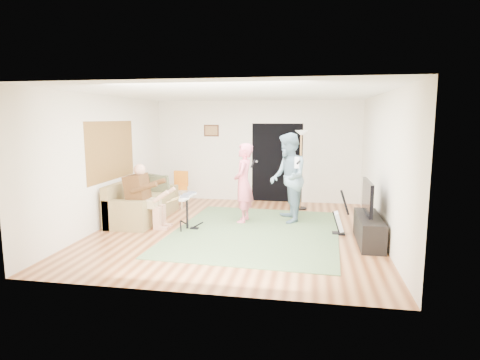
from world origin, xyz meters
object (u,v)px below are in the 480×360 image
object	(u,v)px
torchiere_lamp	(301,156)
television	(368,197)
guitarist	(288,178)
singer	(243,183)
sofa	(140,206)
dining_chair	(179,194)
tv_cabinet	(369,230)
drum_kit	(187,214)
guitar_spare	(339,222)

from	to	relation	value
torchiere_lamp	television	bearing A→B (deg)	-64.21
guitarist	singer	bearing A→B (deg)	-90.66
sofa	dining_chair	bearing A→B (deg)	70.12
torchiere_lamp	tv_cabinet	bearing A→B (deg)	-63.32
drum_kit	guitarist	world-z (taller)	guitarist
drum_kit	singer	size ratio (longest dim) A/B	0.43
singer	guitarist	world-z (taller)	guitarist
sofa	guitarist	bearing A→B (deg)	5.62
sofa	tv_cabinet	bearing A→B (deg)	-11.42
sofa	singer	xyz separation A→B (m)	(2.32, 0.13, 0.56)
sofa	drum_kit	distance (m)	1.45
guitarist	guitar_spare	size ratio (longest dim) A/B	2.21
guitarist	torchiere_lamp	world-z (taller)	torchiere_lamp
guitarist	torchiere_lamp	xyz separation A→B (m)	(0.23, 1.30, 0.37)
tv_cabinet	singer	bearing A→B (deg)	156.13
drum_kit	guitar_spare	bearing A→B (deg)	3.29
dining_chair	television	size ratio (longest dim) A/B	0.89
sofa	drum_kit	world-z (taller)	sofa
torchiere_lamp	dining_chair	bearing A→B (deg)	-173.86
singer	torchiere_lamp	distance (m)	1.96
torchiere_lamp	tv_cabinet	size ratio (longest dim) A/B	1.39
sofa	television	xyz separation A→B (m)	(4.75, -0.97, 0.56)
singer	guitarist	xyz separation A→B (m)	(0.94, 0.20, 0.11)
drum_kit	singer	xyz separation A→B (m)	(1.03, 0.78, 0.53)
dining_chair	drum_kit	bearing A→B (deg)	-60.27
drum_kit	dining_chair	size ratio (longest dim) A/B	0.81
drum_kit	sofa	bearing A→B (deg)	153.37
drum_kit	guitarist	size ratio (longest dim) A/B	0.38
drum_kit	dining_chair	world-z (taller)	dining_chair
tv_cabinet	guitarist	bearing A→B (deg)	139.99
sofa	tv_cabinet	distance (m)	4.89
guitar_spare	torchiere_lamp	world-z (taller)	torchiere_lamp
guitarist	tv_cabinet	distance (m)	2.13
sofa	singer	bearing A→B (deg)	3.09
drum_kit	guitar_spare	size ratio (longest dim) A/B	0.84
drum_kit	torchiere_lamp	size ratio (longest dim) A/B	0.38
sofa	dining_chair	size ratio (longest dim) A/B	2.37
guitar_spare	tv_cabinet	xyz separation A→B (m)	(0.49, -0.49, -0.00)
drum_kit	tv_cabinet	bearing A→B (deg)	-5.21
torchiere_lamp	television	distance (m)	2.92
drum_kit	television	xyz separation A→B (m)	(3.45, -0.32, 0.53)
guitarist	dining_chair	size ratio (longest dim) A/B	2.12
guitar_spare	television	xyz separation A→B (m)	(0.44, -0.49, 0.60)
guitar_spare	guitarist	bearing A→B (deg)	142.81
drum_kit	dining_chair	xyz separation A→B (m)	(-0.83, 1.95, 0.00)
sofa	tv_cabinet	world-z (taller)	sofa
singer	television	bearing A→B (deg)	66.39
guitarist	television	size ratio (longest dim) A/B	1.89
sofa	television	bearing A→B (deg)	-11.54
sofa	torchiere_lamp	size ratio (longest dim) A/B	1.11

